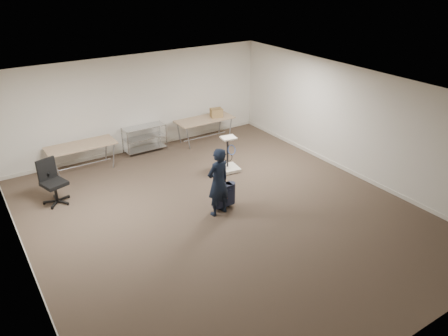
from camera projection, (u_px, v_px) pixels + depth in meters
ground at (222, 214)px, 9.77m from camera, size 9.00×9.00×0.00m
room_shell at (192, 188)px, 10.79m from camera, size 8.00×9.00×9.00m
folding_table_left at (81, 147)px, 11.53m from camera, size 1.80×0.75×0.73m
folding_table_right at (205, 120)px, 13.39m from camera, size 1.80×0.75×0.73m
wire_shelf at (145, 138)px, 12.75m from camera, size 1.22×0.47×0.80m
person at (218, 182)px, 9.47m from camera, size 0.63×0.46×1.58m
suitcase at (224, 195)px, 9.85m from camera, size 0.37×0.22×1.02m
office_chair at (54, 190)px, 10.13m from camera, size 0.64×0.64×1.06m
equipment_cart at (228, 162)px, 11.67m from camera, size 0.60×0.60×0.97m
cardboard_box at (216, 113)px, 13.48m from camera, size 0.41×0.34×0.27m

